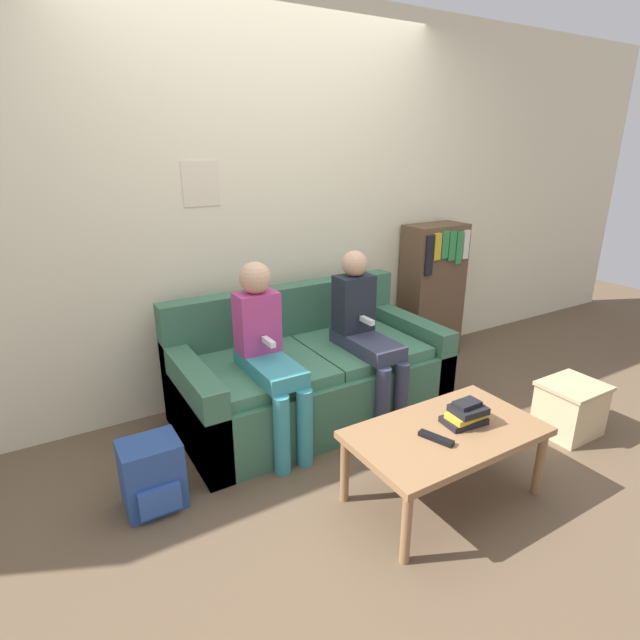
% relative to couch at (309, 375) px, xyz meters
% --- Properties ---
extents(ground_plane, '(10.00, 10.00, 0.00)m').
position_rel_couch_xyz_m(ground_plane, '(0.00, -0.55, -0.27)').
color(ground_plane, brown).
extents(wall_back, '(8.00, 0.06, 2.60)m').
position_rel_couch_xyz_m(wall_back, '(-0.00, 0.52, 1.03)').
color(wall_back, beige).
rests_on(wall_back, ground_plane).
extents(couch, '(1.71, 0.86, 0.79)m').
position_rel_couch_xyz_m(couch, '(0.00, 0.00, 0.00)').
color(couch, '#38664C').
rests_on(couch, ground_plane).
extents(coffee_table, '(0.95, 0.54, 0.39)m').
position_rel_couch_xyz_m(coffee_table, '(0.14, -1.09, 0.08)').
color(coffee_table, '#8E6642').
rests_on(coffee_table, ground_plane).
extents(person_left, '(0.24, 0.58, 1.08)m').
position_rel_couch_xyz_m(person_left, '(-0.38, -0.19, 0.34)').
color(person_left, teal).
rests_on(person_left, ground_plane).
extents(person_right, '(0.24, 0.58, 1.07)m').
position_rel_couch_xyz_m(person_right, '(0.29, -0.20, 0.32)').
color(person_right, '#33384C').
rests_on(person_right, ground_plane).
extents(tv_remote, '(0.09, 0.17, 0.02)m').
position_rel_couch_xyz_m(tv_remote, '(0.04, -1.13, 0.13)').
color(tv_remote, black).
rests_on(tv_remote, coffee_table).
extents(book_stack, '(0.22, 0.16, 0.12)m').
position_rel_couch_xyz_m(book_stack, '(0.27, -1.09, 0.17)').
color(book_stack, black).
rests_on(book_stack, coffee_table).
extents(bookshelf, '(0.50, 0.28, 1.10)m').
position_rel_couch_xyz_m(bookshelf, '(1.36, 0.34, 0.29)').
color(bookshelf, brown).
rests_on(bookshelf, ground_plane).
extents(storage_box, '(0.36, 0.31, 0.33)m').
position_rel_couch_xyz_m(storage_box, '(1.24, -1.04, -0.10)').
color(storage_box, '#CCB284').
rests_on(storage_box, ground_plane).
extents(backpack, '(0.28, 0.26, 0.35)m').
position_rel_couch_xyz_m(backpack, '(-1.11, -0.40, -0.10)').
color(backpack, '#284789').
rests_on(backpack, ground_plane).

